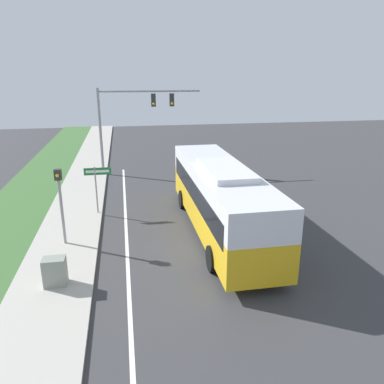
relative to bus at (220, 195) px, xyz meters
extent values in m
plane|color=#38383A|center=(-0.67, -2.26, -1.82)|extent=(80.00, 80.00, 0.00)
cube|color=#ADA89E|center=(-6.87, -2.26, -1.76)|extent=(2.80, 80.00, 0.12)
cube|color=silver|center=(-4.27, -2.26, -1.81)|extent=(0.14, 30.00, 0.01)
cube|color=gold|center=(0.00, 0.01, -0.68)|extent=(2.44, 11.23, 1.46)
cube|color=silver|center=(0.00, 0.01, 0.65)|extent=(2.44, 11.23, 1.20)
cube|color=black|center=(0.00, 0.01, 0.23)|extent=(2.48, 10.33, 0.90)
cube|color=silver|center=(0.00, -0.83, 1.37)|extent=(1.71, 3.93, 0.24)
cylinder|color=black|center=(-1.17, 3.49, -1.32)|extent=(0.28, 0.99, 0.99)
cylinder|color=black|center=(1.17, 3.49, -1.32)|extent=(0.28, 0.99, 0.99)
cylinder|color=black|center=(-1.17, -3.47, -1.32)|extent=(0.28, 0.99, 0.99)
cylinder|color=black|center=(1.17, -3.47, -1.32)|extent=(0.28, 0.99, 0.99)
cylinder|color=#939399|center=(-5.72, 11.72, 1.24)|extent=(0.20, 0.20, 6.11)
cylinder|color=#939399|center=(-2.13, 11.72, 4.05)|extent=(7.17, 0.14, 0.14)
cube|color=#2D2D2D|center=(-1.89, 11.72, 3.43)|extent=(0.32, 0.28, 0.90)
sphere|color=yellow|center=(-1.89, 11.54, 3.18)|extent=(0.18, 0.18, 0.18)
cube|color=#2D2D2D|center=(-0.57, 11.72, 3.43)|extent=(0.32, 0.28, 0.90)
sphere|color=yellow|center=(-0.57, 11.54, 3.18)|extent=(0.18, 0.18, 0.18)
cylinder|color=#939399|center=(-6.85, -0.23, -0.13)|extent=(0.12, 0.12, 3.37)
cube|color=#2D2D2D|center=(-6.85, -0.23, 1.33)|extent=(0.28, 0.24, 0.44)
sphere|color=yellow|center=(-6.85, -0.38, 1.33)|extent=(0.14, 0.14, 0.14)
cylinder|color=#939399|center=(-5.67, 3.30, -0.53)|extent=(0.08, 0.08, 2.56)
cube|color=#196B33|center=(-5.53, 3.30, 0.51)|extent=(1.35, 0.03, 0.37)
cube|color=white|center=(-5.53, 3.28, 0.51)|extent=(1.15, 0.01, 0.13)
cube|color=gray|center=(-6.71, -3.63, -1.20)|extent=(0.76, 0.54, 0.99)
camera|label=1|loc=(-4.19, -15.60, 5.24)|focal=35.00mm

